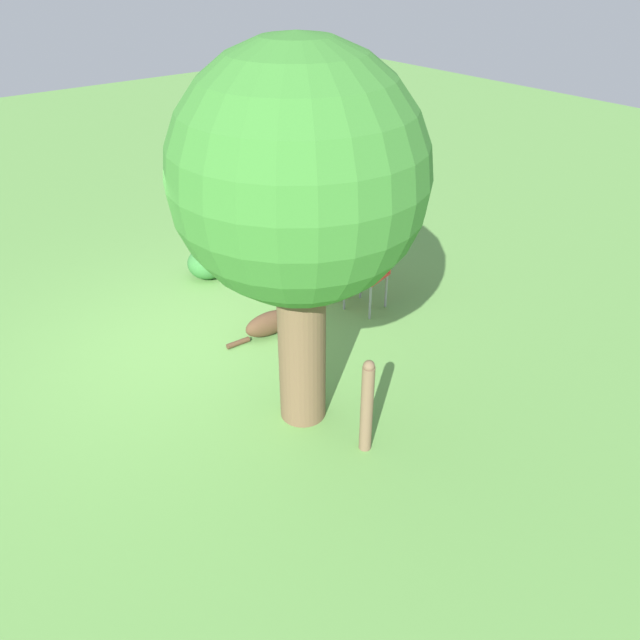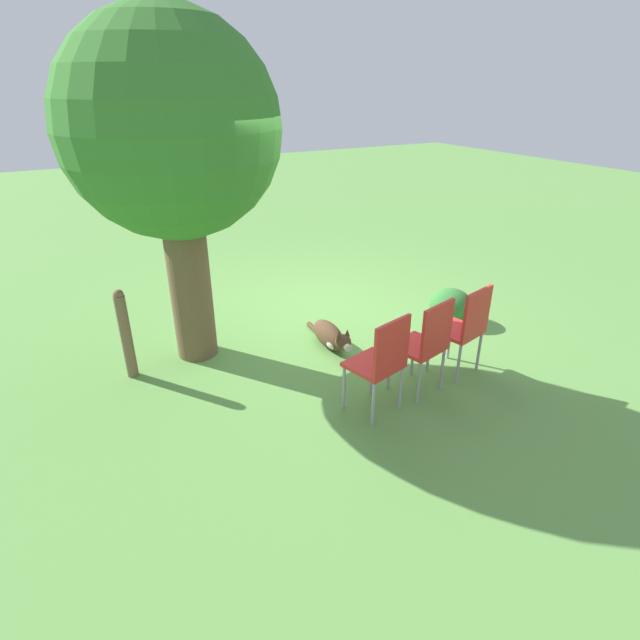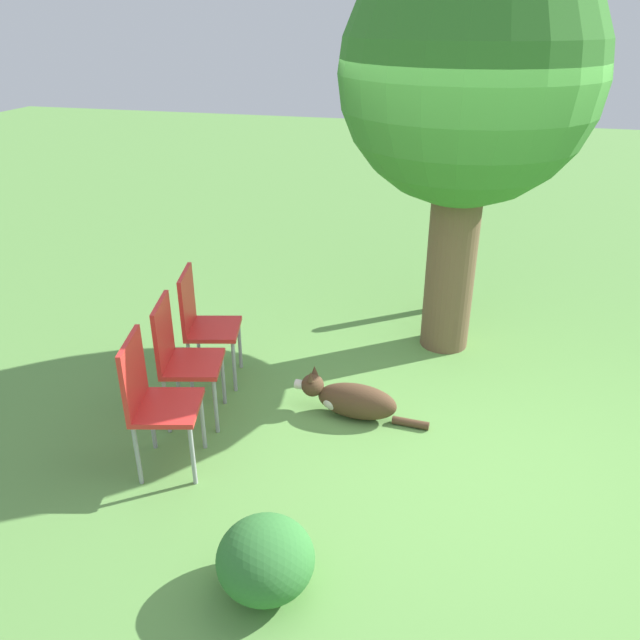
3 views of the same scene
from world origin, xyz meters
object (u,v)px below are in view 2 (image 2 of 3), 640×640
at_px(red_chair_1, 426,341).
at_px(red_chair_2, 381,359).
at_px(fence_post, 126,334).
at_px(oak_tree, 172,134).
at_px(dog, 331,336).
at_px(red_chair_0, 465,325).

distance_m(red_chair_1, red_chair_2, 0.57).
relative_size(red_chair_1, red_chair_2, 1.00).
bearing_deg(fence_post, oak_tree, -78.74).
bearing_deg(oak_tree, dog, -114.11).
xyz_separation_m(red_chair_1, red_chair_2, (-0.08, 0.57, 0.00)).
xyz_separation_m(fence_post, red_chair_0, (-1.61, -3.02, 0.08)).
distance_m(dog, red_chair_1, 1.33).
xyz_separation_m(dog, fence_post, (0.47, 2.11, 0.34)).
distance_m(dog, red_chair_2, 1.38).
height_order(fence_post, red_chair_2, red_chair_2).
height_order(fence_post, red_chair_0, red_chair_0).
bearing_deg(red_chair_0, fence_post, 47.73).
height_order(red_chair_0, red_chair_2, same).
relative_size(oak_tree, fence_post, 3.54).
height_order(red_chair_1, red_chair_2, same).
xyz_separation_m(oak_tree, dog, (-0.62, -1.38, -2.19)).
bearing_deg(red_chair_2, fence_post, 32.66).
distance_m(fence_post, red_chair_1, 2.98).
bearing_deg(dog, red_chair_2, -6.63).
bearing_deg(dog, red_chair_1, 18.89).
bearing_deg(red_chair_0, dog, 24.22).
bearing_deg(red_chair_2, red_chair_1, -96.34).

